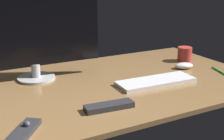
{
  "coord_description": "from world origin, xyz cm",
  "views": [
    {
      "loc": [
        -63.99,
        -120.71,
        50.88
      ],
      "look_at": [
        -0.3,
        -0.44,
        8.0
      ],
      "focal_mm": 49.75,
      "sensor_mm": 36.0,
      "label": 1
    }
  ],
  "objects_px": {
    "media_remote": "(25,131)",
    "keyboard": "(156,81)",
    "tv_remote": "(109,106)",
    "computer_mouse": "(184,66)",
    "monitor": "(33,29)",
    "pen": "(220,71)",
    "coffee_mug": "(185,54)"
  },
  "relations": [
    {
      "from": "media_remote",
      "to": "pen",
      "type": "relative_size",
      "value": 1.06
    },
    {
      "from": "tv_remote",
      "to": "media_remote",
      "type": "bearing_deg",
      "value": -168.04
    },
    {
      "from": "media_remote",
      "to": "coffee_mug",
      "type": "distance_m",
      "value": 1.1
    },
    {
      "from": "coffee_mug",
      "to": "keyboard",
      "type": "bearing_deg",
      "value": -147.49
    },
    {
      "from": "monitor",
      "to": "pen",
      "type": "distance_m",
      "value": 0.95
    },
    {
      "from": "tv_remote",
      "to": "coffee_mug",
      "type": "xyz_separation_m",
      "value": [
        0.69,
        0.38,
        0.03
      ]
    },
    {
      "from": "keyboard",
      "to": "coffee_mug",
      "type": "bearing_deg",
      "value": 35.17
    },
    {
      "from": "computer_mouse",
      "to": "coffee_mug",
      "type": "xyz_separation_m",
      "value": [
        0.1,
        0.11,
        0.02
      ]
    },
    {
      "from": "monitor",
      "to": "keyboard",
      "type": "height_order",
      "value": "monitor"
    },
    {
      "from": "media_remote",
      "to": "keyboard",
      "type": "bearing_deg",
      "value": -36.21
    },
    {
      "from": "monitor",
      "to": "media_remote",
      "type": "relative_size",
      "value": 4.02
    },
    {
      "from": "monitor",
      "to": "pen",
      "type": "xyz_separation_m",
      "value": [
        0.86,
        -0.33,
        -0.24
      ]
    },
    {
      "from": "keyboard",
      "to": "tv_remote",
      "type": "xyz_separation_m",
      "value": [
        -0.32,
        -0.15,
        0.0
      ]
    },
    {
      "from": "computer_mouse",
      "to": "tv_remote",
      "type": "distance_m",
      "value": 0.65
    },
    {
      "from": "computer_mouse",
      "to": "media_remote",
      "type": "height_order",
      "value": "media_remote"
    },
    {
      "from": "media_remote",
      "to": "tv_remote",
      "type": "bearing_deg",
      "value": -45.6
    },
    {
      "from": "tv_remote",
      "to": "monitor",
      "type": "bearing_deg",
      "value": 113.18
    },
    {
      "from": "computer_mouse",
      "to": "pen",
      "type": "bearing_deg",
      "value": -32.22
    },
    {
      "from": "monitor",
      "to": "tv_remote",
      "type": "bearing_deg",
      "value": -66.45
    },
    {
      "from": "pen",
      "to": "tv_remote",
      "type": "bearing_deg",
      "value": 117.2
    },
    {
      "from": "pen",
      "to": "media_remote",
      "type": "bearing_deg",
      "value": 115.98
    },
    {
      "from": "computer_mouse",
      "to": "media_remote",
      "type": "bearing_deg",
      "value": -145.85
    },
    {
      "from": "tv_remote",
      "to": "pen",
      "type": "bearing_deg",
      "value": 15.88
    },
    {
      "from": "computer_mouse",
      "to": "media_remote",
      "type": "xyz_separation_m",
      "value": [
        -0.91,
        -0.31,
        -0.01
      ]
    },
    {
      "from": "keyboard",
      "to": "tv_remote",
      "type": "distance_m",
      "value": 0.35
    },
    {
      "from": "computer_mouse",
      "to": "media_remote",
      "type": "relative_size",
      "value": 0.64
    },
    {
      "from": "media_remote",
      "to": "pen",
      "type": "xyz_separation_m",
      "value": [
        1.03,
        0.17,
        -0.01
      ]
    },
    {
      "from": "computer_mouse",
      "to": "pen",
      "type": "xyz_separation_m",
      "value": [
        0.12,
        -0.13,
        -0.01
      ]
    },
    {
      "from": "computer_mouse",
      "to": "tv_remote",
      "type": "height_order",
      "value": "computer_mouse"
    },
    {
      "from": "pen",
      "to": "coffee_mug",
      "type": "bearing_deg",
      "value": 21.38
    },
    {
      "from": "tv_remote",
      "to": "computer_mouse",
      "type": "bearing_deg",
      "value": 29.74
    },
    {
      "from": "monitor",
      "to": "computer_mouse",
      "type": "distance_m",
      "value": 0.8
    }
  ]
}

